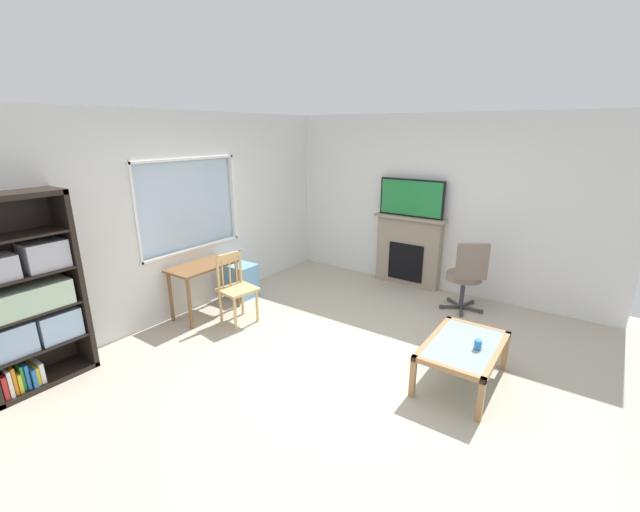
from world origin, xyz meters
The scene contains 12 objects.
ground centered at (0.00, 0.00, -0.01)m, with size 6.18×5.94×0.02m, color #B2A893.
wall_back_with_window centered at (0.00, 2.47, 1.30)m, with size 5.18×0.15×2.63m.
wall_right centered at (2.65, 0.00, 1.32)m, with size 0.12×5.14×2.63m, color silver.
bookshelf centered at (-2.07, 2.23, 0.87)m, with size 0.90×0.38×1.88m.
desk_under_window centered at (-0.10, 2.12, 0.59)m, with size 0.91×0.48×0.70m.
wooden_chair centered at (-0.02, 1.61, 0.46)m, with size 0.48×0.46×0.90m.
plastic_drawer_unit centered at (0.62, 2.17, 0.25)m, with size 0.35×0.40×0.49m, color #72ADDB.
fireplace centered at (2.49, 0.34, 0.56)m, with size 0.26×1.13×1.12m.
tv centered at (2.47, 0.34, 1.41)m, with size 0.06×1.02×0.57m.
office_chair centered at (1.97, -0.72, 0.55)m, with size 0.62×0.57×1.00m.
coffee_table centered at (0.28, -1.19, 0.37)m, with size 1.02×0.66×0.43m.
sippy_cup centered at (0.25, -1.32, 0.47)m, with size 0.07×0.07×0.09m, color #337FD6.
Camera 1 is at (-3.40, -2.06, 2.40)m, focal length 22.94 mm.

